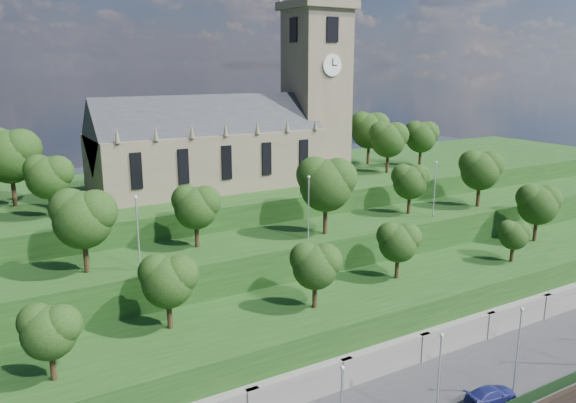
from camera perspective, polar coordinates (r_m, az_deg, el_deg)
retaining_wall at (r=59.77m, az=9.52°, el=-16.08°), size 160.00×2.10×5.00m
embankment_lower at (r=63.21m, az=6.00°, el=-12.68°), size 160.00×12.00×8.00m
embankment_upper at (r=70.75m, az=0.71°, el=-7.87°), size 160.00×10.00×12.00m
hilltop at (r=87.95m, az=-6.38°, el=-2.58°), size 160.00×32.00×15.00m
church at (r=81.71m, az=-4.99°, el=6.97°), size 38.60×12.35×27.60m
trees_lower at (r=62.57m, az=8.87°, el=-4.34°), size 69.10×8.85×8.13m
trees_upper at (r=67.60m, az=2.88°, el=1.46°), size 60.71×8.57×9.47m
trees_hilltop at (r=77.95m, az=-9.29°, el=5.66°), size 76.27×15.54×10.80m
lamp_posts_promenade at (r=50.43m, az=15.08°, el=-16.58°), size 60.36×0.36×8.68m
lamp_posts_upper at (r=65.15m, az=2.11°, el=-0.14°), size 40.36×0.36×7.67m
car_right at (r=57.13m, az=19.92°, el=-17.99°), size 5.36×2.58×1.50m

